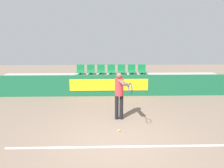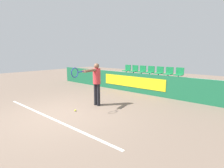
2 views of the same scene
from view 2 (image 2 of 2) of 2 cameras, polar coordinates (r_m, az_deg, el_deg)
The scene contains 21 objects.
ground_plane at distance 6.13m, azimuth -16.60°, elevation -9.60°, with size 30.00×30.00×0.00m, color #7A6656.
court_baseline at distance 5.96m, azimuth -19.59°, elevation -10.31°, with size 5.85×0.08×0.01m.
barrier_wall at distance 9.12m, azimuth 7.54°, elevation 0.40°, with size 11.82×0.14×1.01m.
bleacher_tier_front at distance 9.61m, azimuth 9.27°, elevation -1.03°, with size 11.42×0.91×0.39m.
bleacher_tier_middle at distance 10.35m, azimuth 11.94°, elevation 0.76°, with size 11.42×0.91×0.78m.
stadium_chair_0 at distance 10.59m, azimuth 1.99°, elevation 2.33°, with size 0.41×0.41×0.51m.
stadium_chair_1 at distance 10.25m, azimuth 4.40°, elevation 2.06°, with size 0.41×0.41×0.51m.
stadium_chair_2 at distance 9.94m, azimuth 6.97°, elevation 1.76°, with size 0.41×0.41×0.51m.
stadium_chair_3 at distance 9.64m, azimuth 9.70°, elevation 1.44°, with size 0.41×0.41×0.51m.
stadium_chair_4 at distance 9.37m, azimuth 12.60°, elevation 1.09°, with size 0.41×0.41×0.51m.
stadium_chair_5 at distance 9.13m, azimuth 15.66°, elevation 0.73°, with size 0.41×0.41×0.51m.
stadium_chair_6 at distance 8.91m, azimuth 18.88°, elevation 0.34°, with size 0.41×0.41×0.51m.
stadium_chair_7 at distance 11.26m, azimuth 4.91°, elevation 4.75°, with size 0.41×0.41×0.51m.
stadium_chair_8 at distance 10.95m, azimuth 7.27°, elevation 4.55°, with size 0.41×0.41×0.51m.
stadium_chair_9 at distance 10.65m, azimuth 9.75°, elevation 4.34°, with size 0.41×0.41×0.51m.
stadium_chair_10 at distance 10.38m, azimuth 12.38°, elevation 4.10°, with size 0.41×0.41×0.51m.
stadium_chair_11 at distance 10.13m, azimuth 15.13°, elevation 3.85°, with size 0.41×0.41×0.51m.
stadium_chair_12 at distance 9.90m, azimuth 18.02°, elevation 3.57°, with size 0.41×0.41×0.51m.
stadium_chair_13 at distance 9.70m, azimuth 21.04°, elevation 3.27°, with size 0.41×0.41×0.51m.
tennis_player at distance 6.64m, azimuth -5.39°, elevation 1.22°, with size 0.43×1.51×1.64m.
tennis_ball at distance 6.34m, azimuth -11.92°, elevation -8.43°, with size 0.07×0.07×0.07m.
Camera 2 is at (4.92, -3.05, 2.01)m, focal length 28.00 mm.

